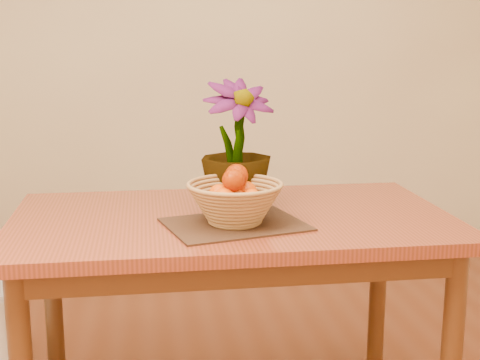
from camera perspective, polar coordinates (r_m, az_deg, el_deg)
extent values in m
cube|color=#FEF1C1|center=(4.01, -4.45, 12.61)|extent=(4.00, 0.02, 2.70)
cube|color=maroon|center=(2.15, -0.69, -3.50)|extent=(1.40, 0.80, 0.04)
cube|color=#492811|center=(2.17, -0.69, -5.03)|extent=(1.28, 0.68, 0.08)
cylinder|color=#492811|center=(2.58, -15.64, -10.05)|extent=(0.06, 0.06, 0.71)
cylinder|color=#492811|center=(2.71, 11.69, -8.79)|extent=(0.06, 0.06, 0.71)
cube|color=#3E2716|center=(2.02, -0.43, -3.81)|extent=(0.46, 0.39, 0.01)
cylinder|color=#AF7D48|center=(2.02, -0.43, -3.61)|extent=(0.15, 0.15, 0.01)
sphere|color=#DA5003|center=(2.00, -0.43, -1.55)|extent=(0.06, 0.06, 0.06)
sphere|color=#DA5003|center=(2.05, 0.49, -1.06)|extent=(0.07, 0.07, 0.07)
sphere|color=#DA5003|center=(2.04, -1.79, -1.25)|extent=(0.06, 0.06, 0.06)
sphere|color=#DA5003|center=(1.96, -1.39, -1.71)|extent=(0.07, 0.07, 0.07)
sphere|color=#DA5003|center=(1.97, 0.97, -1.68)|extent=(0.06, 0.06, 0.06)
sphere|color=#DA5003|center=(2.02, -0.30, 0.38)|extent=(0.07, 0.07, 0.07)
sphere|color=#DA5003|center=(1.96, -0.57, -0.02)|extent=(0.07, 0.07, 0.07)
sphere|color=#DA5003|center=(2.02, -0.30, 0.38)|extent=(0.07, 0.07, 0.07)
sphere|color=#DA5003|center=(1.96, -0.57, -0.02)|extent=(0.07, 0.07, 0.07)
imported|color=#134514|center=(2.18, -0.30, 3.00)|extent=(0.29, 0.29, 0.43)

